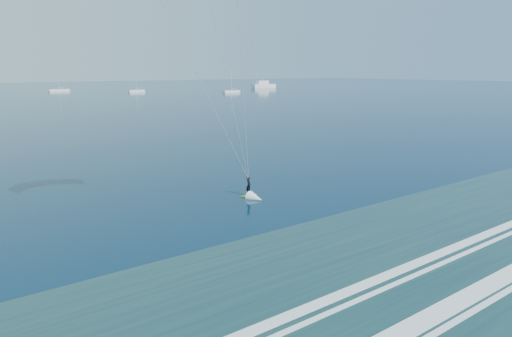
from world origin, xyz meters
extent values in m
cube|color=#1E423F|center=(0.00, 8.00, 0.01)|extent=(600.00, 22.00, 0.03)
cube|color=white|center=(0.00, 5.50, 0.04)|extent=(600.00, 1.10, 0.07)
cube|color=white|center=(0.00, 9.50, 0.04)|extent=(600.00, 0.70, 0.07)
cube|color=#9BDF1A|center=(7.59, 27.61, 0.04)|extent=(1.46, 0.47, 0.08)
imported|color=black|center=(7.59, 27.61, 0.98)|extent=(0.69, 0.78, 1.80)
cone|color=white|center=(7.44, 26.31, 0.08)|extent=(1.31, 1.74, 1.10)
cube|color=white|center=(159.94, 224.29, 1.20)|extent=(16.42, 4.38, 2.41)
cube|color=white|center=(158.94, 224.29, 3.50)|extent=(7.66, 3.50, 2.19)
cylinder|color=silver|center=(158.94, 224.29, 5.60)|extent=(0.16, 0.16, 2.00)
cube|color=white|center=(45.31, 251.26, 0.60)|extent=(10.05, 2.40, 1.20)
cylinder|color=silver|center=(45.31, 251.26, 7.34)|extent=(0.18, 0.18, 12.29)
cylinder|color=silver|center=(46.51, 251.26, 2.00)|extent=(2.60, 0.12, 0.12)
cube|color=white|center=(74.64, 219.02, 0.60)|extent=(8.13, 2.40, 1.20)
cylinder|color=silver|center=(74.64, 219.02, 6.19)|extent=(0.18, 0.18, 9.98)
cylinder|color=silver|center=(75.84, 219.02, 2.00)|extent=(2.60, 0.12, 0.12)
cube|color=white|center=(110.87, 186.53, 0.60)|extent=(8.94, 2.40, 1.20)
cylinder|color=silver|center=(110.87, 186.53, 6.64)|extent=(0.18, 0.18, 10.88)
cylinder|color=silver|center=(112.07, 186.53, 2.00)|extent=(2.60, 0.12, 0.12)
camera|label=1|loc=(-15.86, -5.17, 11.35)|focal=32.00mm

